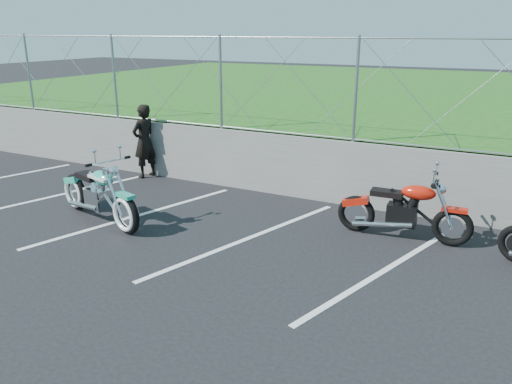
% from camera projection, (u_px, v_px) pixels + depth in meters
% --- Properties ---
extents(ground, '(90.00, 90.00, 0.00)m').
position_uv_depth(ground, '(219.00, 261.00, 7.67)').
color(ground, black).
rests_on(ground, ground).
extents(retaining_wall, '(30.00, 0.22, 1.30)m').
position_uv_depth(retaining_wall, '(305.00, 167.00, 10.43)').
color(retaining_wall, '#61615C').
rests_on(retaining_wall, ground).
extents(grass_field, '(30.00, 20.00, 1.30)m').
position_uv_depth(grass_field, '(403.00, 106.00, 18.89)').
color(grass_field, '#1C4D14').
rests_on(grass_field, ground).
extents(chain_link_fence, '(28.00, 0.03, 2.00)m').
position_uv_depth(chain_link_fence, '(307.00, 87.00, 9.92)').
color(chain_link_fence, gray).
rests_on(chain_link_fence, retaining_wall).
extents(parking_lines, '(18.29, 4.31, 0.01)m').
position_uv_depth(parking_lines, '(315.00, 252.00, 7.99)').
color(parking_lines, silver).
rests_on(parking_lines, ground).
extents(cruiser_turquoise, '(2.44, 0.93, 1.25)m').
position_uv_depth(cruiser_turquoise, '(99.00, 196.00, 9.12)').
color(cruiser_turquoise, black).
rests_on(cruiser_turquoise, ground).
extents(naked_orange, '(2.24, 0.76, 1.11)m').
position_uv_depth(naked_orange, '(405.00, 212.00, 8.37)').
color(naked_orange, black).
rests_on(naked_orange, ground).
extents(person_standing, '(0.53, 0.71, 1.75)m').
position_uv_depth(person_standing, '(144.00, 141.00, 11.83)').
color(person_standing, black).
rests_on(person_standing, ground).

